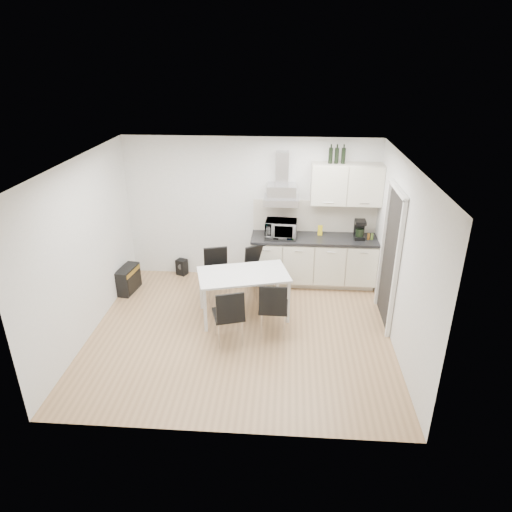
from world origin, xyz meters
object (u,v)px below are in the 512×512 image
at_px(floor_speaker, 182,267).
at_px(dining_table, 243,278).
at_px(chair_far_left, 217,275).
at_px(guitar_amp, 128,279).
at_px(chair_near_right, 273,308).
at_px(chair_near_left, 228,315).
at_px(kitchenette, 316,241).
at_px(chair_far_right, 261,273).

bearing_deg(floor_speaker, dining_table, -24.56).
height_order(chair_far_left, guitar_amp, chair_far_left).
bearing_deg(chair_near_right, chair_near_left, -157.75).
height_order(kitchenette, floor_speaker, kitchenette).
relative_size(chair_far_left, guitar_amp, 1.53).
xyz_separation_m(kitchenette, dining_table, (-1.19, -1.22, -0.16)).
height_order(dining_table, chair_far_left, chair_far_left).
bearing_deg(floor_speaker, guitar_amp, -115.97).
height_order(kitchenette, chair_far_right, kitchenette).
distance_m(kitchenette, guitar_amp, 3.40).
xyz_separation_m(kitchenette, chair_far_right, (-0.95, -0.55, -0.39)).
bearing_deg(chair_far_left, kitchenette, -172.90).
relative_size(kitchenette, chair_far_right, 2.86).
relative_size(chair_near_left, floor_speaker, 2.89).
xyz_separation_m(kitchenette, chair_near_right, (-0.69, -1.71, -0.39)).
bearing_deg(chair_far_left, dining_table, 117.72).
bearing_deg(guitar_amp, chair_near_right, -15.58).
xyz_separation_m(chair_far_right, chair_near_left, (-0.38, -1.41, 0.00)).
xyz_separation_m(chair_near_left, guitar_amp, (-1.97, 1.40, -0.21)).
distance_m(chair_far_left, guitar_amp, 1.64).
bearing_deg(guitar_amp, chair_far_right, 8.23).
xyz_separation_m(chair_far_left, floor_speaker, (-0.82, 0.87, -0.29)).
height_order(chair_far_right, chair_near_left, same).
distance_m(chair_far_right, chair_near_left, 1.46).
distance_m(chair_far_left, floor_speaker, 1.23).
xyz_separation_m(dining_table, chair_near_left, (-0.15, -0.74, -0.23)).
xyz_separation_m(chair_near_left, chair_near_right, (0.64, 0.25, 0.00)).
xyz_separation_m(chair_near_right, floor_speaker, (-1.81, 1.87, -0.29)).
bearing_deg(chair_near_left, chair_far_right, 57.10).
distance_m(dining_table, guitar_amp, 2.26).
bearing_deg(dining_table, chair_near_right, -59.57).
bearing_deg(dining_table, chair_far_left, 118.05).
distance_m(kitchenette, floor_speaker, 2.60).
relative_size(chair_far_right, floor_speaker, 2.89).
xyz_separation_m(kitchenette, guitar_amp, (-3.30, -0.56, -0.60)).
bearing_deg(chair_near_right, chair_far_left, 135.22).
bearing_deg(chair_far_left, chair_near_right, 118.89).
relative_size(chair_far_left, floor_speaker, 2.89).
relative_size(kitchenette, chair_near_right, 2.86).
distance_m(dining_table, chair_near_left, 0.78).
bearing_deg(chair_near_left, chair_near_right, 3.95).
xyz_separation_m(kitchenette, chair_far_left, (-1.68, -0.70, -0.39)).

